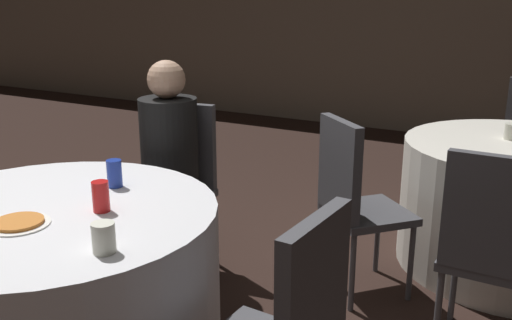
{
  "coord_description": "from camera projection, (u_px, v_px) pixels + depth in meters",
  "views": [
    {
      "loc": [
        1.93,
        -1.44,
        1.56
      ],
      "look_at": [
        0.75,
        0.7,
        0.84
      ],
      "focal_mm": 40.0,
      "sensor_mm": 36.0,
      "label": 1
    }
  ],
  "objects": [
    {
      "name": "wall_back",
      "position": [
        386.0,
        7.0,
        6.45
      ],
      "size": [
        16.0,
        0.06,
        2.8
      ],
      "color": "gray",
      "rests_on": "ground_plane"
    },
    {
      "name": "table_near",
      "position": [
        58.0,
        294.0,
        2.35
      ],
      "size": [
        1.33,
        1.33,
        0.74
      ],
      "color": "silver",
      "rests_on": "ground_plane"
    },
    {
      "name": "chair_near_north",
      "position": [
        179.0,
        173.0,
        3.27
      ],
      "size": [
        0.46,
        0.46,
        0.96
      ],
      "rotation": [
        0.0,
        0.0,
        -2.99
      ],
      "color": "#47474C",
      "rests_on": "ground_plane"
    },
    {
      "name": "chair_far_south",
      "position": [
        491.0,
        241.0,
        2.37
      ],
      "size": [
        0.41,
        0.41,
        0.96
      ],
      "rotation": [
        0.0,
        0.0,
        -0.02
      ],
      "color": "#47474C",
      "rests_on": "ground_plane"
    },
    {
      "name": "chair_far_southwest",
      "position": [
        353.0,
        193.0,
        2.94
      ],
      "size": [
        0.57,
        0.57,
        0.96
      ],
      "rotation": [
        0.0,
        0.0,
        -0.74
      ],
      "color": "#47474C",
      "rests_on": "ground_plane"
    },
    {
      "name": "person_black_shirt",
      "position": [
        164.0,
        174.0,
        3.1
      ],
      "size": [
        0.35,
        0.5,
        1.22
      ],
      "rotation": [
        0.0,
        0.0,
        -2.99
      ],
      "color": "black",
      "rests_on": "ground_plane"
    },
    {
      "name": "pizza_plate_near",
      "position": [
        19.0,
        223.0,
        2.09
      ],
      "size": [
        0.23,
        0.23,
        0.02
      ],
      "color": "white",
      "rests_on": "table_near"
    },
    {
      "name": "soda_can_blue",
      "position": [
        114.0,
        173.0,
        2.49
      ],
      "size": [
        0.07,
        0.07,
        0.12
      ],
      "color": "#1E38A5",
      "rests_on": "table_near"
    },
    {
      "name": "soda_can_red",
      "position": [
        101.0,
        196.0,
        2.21
      ],
      "size": [
        0.07,
        0.07,
        0.12
      ],
      "color": "red",
      "rests_on": "table_near"
    },
    {
      "name": "cup_near",
      "position": [
        104.0,
        238.0,
        1.86
      ],
      "size": [
        0.08,
        0.08,
        0.1
      ],
      "color": "silver",
      "rests_on": "table_near"
    },
    {
      "name": "cup_far",
      "position": [
        512.0,
        132.0,
        3.31
      ],
      "size": [
        0.08,
        0.08,
        0.09
      ],
      "color": "silver",
      "rests_on": "table_far"
    }
  ]
}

